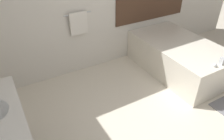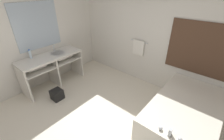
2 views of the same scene
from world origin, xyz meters
name	(u,v)px [view 1 (image 1 of 2)]	position (x,y,z in m)	size (l,w,h in m)	color
bathtub	(179,55)	(1.32, 1.24, 0.33)	(1.10, 1.90, 0.71)	silver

